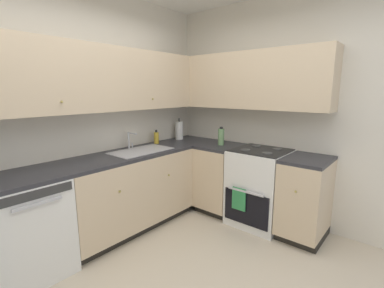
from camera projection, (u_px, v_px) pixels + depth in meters
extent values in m
cube|color=silver|center=(71.00, 116.00, 2.83)|extent=(3.75, 0.05, 2.69)
cube|color=silver|center=(292.00, 113.00, 3.19)|extent=(0.05, 3.33, 2.69)
cube|color=white|center=(27.00, 228.00, 2.33)|extent=(0.60, 0.60, 0.87)
cube|color=#333333|center=(36.00, 195.00, 2.06)|extent=(0.55, 0.01, 0.07)
cube|color=silver|center=(38.00, 204.00, 2.07)|extent=(0.36, 0.02, 0.02)
cube|color=beige|center=(129.00, 189.00, 3.13)|extent=(1.55, 0.60, 0.78)
cube|color=black|center=(129.00, 223.00, 3.24)|extent=(1.55, 0.54, 0.09)
sphere|color=tan|center=(120.00, 192.00, 2.65)|extent=(0.02, 0.02, 0.02)
sphere|color=tan|center=(169.00, 175.00, 3.17)|extent=(0.02, 0.02, 0.02)
cube|color=#2D2D33|center=(128.00, 155.00, 3.05)|extent=(2.76, 0.60, 0.03)
cube|color=beige|center=(220.00, 176.00, 3.60)|extent=(0.60, 0.48, 0.78)
cube|color=black|center=(221.00, 206.00, 3.71)|extent=(0.54, 0.48, 0.09)
cube|color=beige|center=(305.00, 196.00, 2.91)|extent=(0.60, 0.44, 0.78)
cube|color=black|center=(303.00, 232.00, 3.02)|extent=(0.54, 0.44, 0.09)
sphere|color=tan|center=(296.00, 192.00, 2.65)|extent=(0.02, 0.02, 0.02)
cube|color=#2D2D33|center=(221.00, 146.00, 3.52)|extent=(0.60, 0.48, 0.03)
cube|color=#2D2D33|center=(308.00, 160.00, 2.83)|extent=(0.60, 0.44, 0.03)
cube|color=white|center=(260.00, 187.00, 3.27)|extent=(0.64, 0.62, 0.91)
cube|color=black|center=(246.00, 208.00, 3.06)|extent=(0.02, 0.55, 0.38)
cube|color=silver|center=(246.00, 191.00, 3.00)|extent=(0.02, 0.43, 0.02)
cube|color=black|center=(261.00, 150.00, 3.18)|extent=(0.59, 0.60, 0.01)
cube|color=white|center=(273.00, 141.00, 3.40)|extent=(0.03, 0.60, 0.15)
cylinder|color=#4C4C4C|center=(267.00, 153.00, 2.99)|extent=(0.11, 0.11, 0.01)
cylinder|color=#4C4C4C|center=(245.00, 150.00, 3.16)|extent=(0.11, 0.11, 0.01)
cylinder|color=#4C4C4C|center=(278.00, 149.00, 3.20)|extent=(0.11, 0.11, 0.01)
cylinder|color=#4C4C4C|center=(256.00, 146.00, 3.37)|extent=(0.11, 0.11, 0.01)
cube|color=#338C4C|center=(239.00, 199.00, 3.07)|extent=(0.02, 0.17, 0.26)
cube|color=beige|center=(103.00, 79.00, 2.86)|extent=(2.44, 0.32, 0.67)
sphere|color=tan|center=(62.00, 102.00, 2.39)|extent=(0.02, 0.02, 0.02)
sphere|color=tan|center=(153.00, 99.00, 3.20)|extent=(0.02, 0.02, 0.02)
cube|color=beige|center=(243.00, 81.00, 3.33)|extent=(0.32, 2.10, 0.67)
cube|color=#B7B7BC|center=(141.00, 151.00, 3.16)|extent=(0.71, 0.40, 0.01)
cube|color=gray|center=(141.00, 155.00, 3.17)|extent=(0.65, 0.36, 0.09)
cube|color=#99999E|center=(141.00, 154.00, 3.17)|extent=(0.02, 0.35, 0.06)
cylinder|color=silver|center=(129.00, 140.00, 3.29)|extent=(0.02, 0.02, 0.20)
cylinder|color=silver|center=(132.00, 133.00, 3.22)|extent=(0.02, 0.15, 0.02)
cylinder|color=silver|center=(132.00, 145.00, 3.34)|extent=(0.02, 0.02, 0.06)
cylinder|color=gold|center=(156.00, 138.00, 3.61)|extent=(0.06, 0.06, 0.15)
cylinder|color=#262626|center=(156.00, 131.00, 3.59)|extent=(0.03, 0.03, 0.03)
cylinder|color=white|center=(179.00, 131.00, 3.91)|extent=(0.11, 0.11, 0.26)
cylinder|color=#3F3F3F|center=(179.00, 129.00, 3.90)|extent=(0.02, 0.02, 0.32)
cylinder|color=#729E66|center=(221.00, 137.00, 3.50)|extent=(0.08, 0.08, 0.21)
cylinder|color=black|center=(221.00, 128.00, 3.48)|extent=(0.04, 0.04, 0.02)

